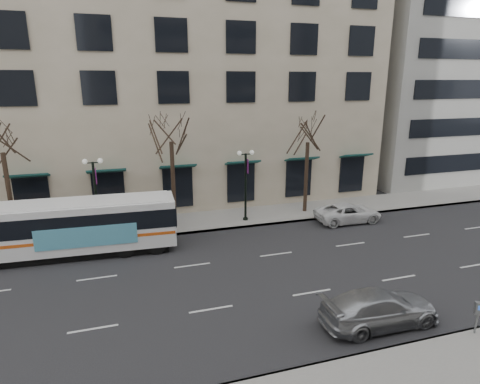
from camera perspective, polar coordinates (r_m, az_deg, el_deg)
name	(u,v)px	position (r m, az deg, el deg)	size (l,w,h in m)	color
ground	(201,285)	(20.72, -5.62, -13.04)	(160.00, 160.00, 0.00)	black
sidewalk_far	(242,217)	(29.82, 0.31, -3.59)	(80.00, 4.00, 0.15)	gray
building_hotel	(127,55)	(38.93, -15.78, 18.21)	(40.00, 20.00, 24.00)	tan
building_office	(445,7)	(53.11, 27.18, 22.32)	(25.00, 20.00, 35.00)	#999993
tree_far_left	(0,137)	(27.64, -30.96, 6.77)	(3.60, 3.60, 8.34)	black
tree_far_mid	(171,127)	(27.04, -9.83, 9.06)	(3.60, 3.60, 8.55)	black
tree_far_right	(308,129)	(30.04, 9.69, 8.78)	(3.60, 3.60, 8.06)	black
lamp_post_left	(96,194)	(27.02, -19.81, -0.24)	(1.22, 0.45, 5.21)	black
lamp_post_right	(246,182)	(28.26, 0.82, 1.39)	(1.22, 0.45, 5.21)	black
city_bus	(72,226)	(25.17, -22.75, -4.51)	(12.02, 3.17, 3.23)	white
silver_car	(380,308)	(18.37, 19.24, -15.30)	(2.08, 5.13, 1.49)	#A7A9AE
white_pickup	(348,213)	(29.95, 15.13, -2.87)	(2.22, 4.82, 1.34)	white
pay_station	(478,311)	(18.97, 30.78, -14.32)	(0.35, 0.30, 1.38)	slate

